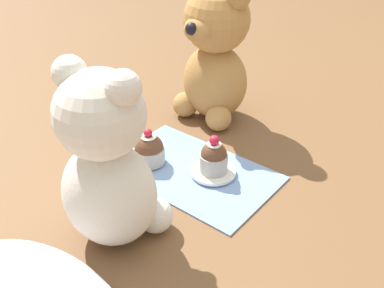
{
  "coord_description": "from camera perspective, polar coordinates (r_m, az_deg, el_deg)",
  "views": [
    {
      "loc": [
        -0.38,
        0.47,
        0.44
      ],
      "look_at": [
        0.0,
        0.0,
        0.06
      ],
      "focal_mm": 42.0,
      "sensor_mm": 36.0,
      "label": 1
    }
  ],
  "objects": [
    {
      "name": "cupcake_near_cream_bear",
      "position": [
        0.76,
        -5.48,
        -0.8
      ],
      "size": [
        0.05,
        0.05,
        0.06
      ],
      "color": "#B2ADA3",
      "rests_on": "knitted_placemat"
    },
    {
      "name": "saucer_plate",
      "position": [
        0.74,
        2.71,
        -3.5
      ],
      "size": [
        0.07,
        0.07,
        0.01
      ],
      "primitive_type": "cylinder",
      "color": "white",
      "rests_on": "knitted_placemat"
    },
    {
      "name": "ground_plane",
      "position": [
        0.75,
        0.0,
        -3.6
      ],
      "size": [
        4.0,
        4.0,
        0.0
      ],
      "primitive_type": "plane",
      "color": "brown"
    },
    {
      "name": "teddy_bear_tan",
      "position": [
        0.86,
        2.87,
        11.31
      ],
      "size": [
        0.14,
        0.14,
        0.27
      ],
      "rotation": [
        0.0,
        0.0,
        3.1
      ],
      "color": "#B78447",
      "rests_on": "ground_plane"
    },
    {
      "name": "cupcake_near_tan_bear",
      "position": [
        0.72,
        2.77,
        -1.74
      ],
      "size": [
        0.05,
        0.05,
        0.07
      ],
      "color": "#B2ADA3",
      "rests_on": "saucer_plate"
    },
    {
      "name": "knitted_placemat",
      "position": [
        0.75,
        0.0,
        -3.41
      ],
      "size": [
        0.27,
        0.17,
        0.01
      ],
      "primitive_type": "cube",
      "color": "#7A9ED1",
      "rests_on": "ground_plane"
    },
    {
      "name": "teddy_bear_cream",
      "position": [
        0.57,
        -10.62,
        -2.45
      ],
      "size": [
        0.14,
        0.14,
        0.26
      ],
      "rotation": [
        0.0,
        0.0,
        0.13
      ],
      "color": "silver",
      "rests_on": "ground_plane"
    }
  ]
}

